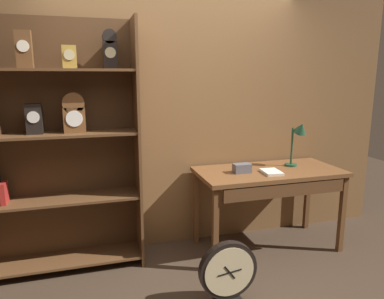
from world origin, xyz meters
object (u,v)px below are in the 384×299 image
(workbench, at_px, (270,179))
(desk_lamp, at_px, (299,135))
(open_repair_manual, at_px, (271,172))
(round_clock_large, at_px, (228,272))
(bookshelf, at_px, (52,145))
(toolbox_small, at_px, (242,168))

(workbench, bearing_deg, desk_lamp, 11.48)
(desk_lamp, height_order, open_repair_manual, desk_lamp)
(workbench, xyz_separation_m, round_clock_large, (-0.72, -0.72, -0.47))
(bookshelf, height_order, round_clock_large, bookshelf)
(desk_lamp, xyz_separation_m, open_repair_manual, (-0.38, -0.16, -0.32))
(desk_lamp, bearing_deg, toolbox_small, -174.39)
(desk_lamp, xyz_separation_m, round_clock_large, (-1.06, -0.79, -0.89))
(desk_lamp, height_order, round_clock_large, desk_lamp)
(bookshelf, height_order, open_repair_manual, bookshelf)
(bookshelf, bearing_deg, toolbox_small, -6.22)
(desk_lamp, relative_size, toolbox_small, 2.87)
(workbench, bearing_deg, toolbox_small, 178.88)
(bookshelf, xyz_separation_m, round_clock_large, (1.27, -0.91, -0.89))
(open_repair_manual, distance_m, round_clock_large, 1.09)
(workbench, bearing_deg, bookshelf, 174.55)
(toolbox_small, height_order, open_repair_manual, toolbox_small)
(toolbox_small, distance_m, round_clock_large, 1.04)
(bookshelf, relative_size, workbench, 1.55)
(bookshelf, xyz_separation_m, desk_lamp, (2.34, -0.12, -0.00))
(desk_lamp, distance_m, toolbox_small, 0.70)
(workbench, bearing_deg, round_clock_large, -135.19)
(bookshelf, distance_m, toolbox_small, 1.73)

